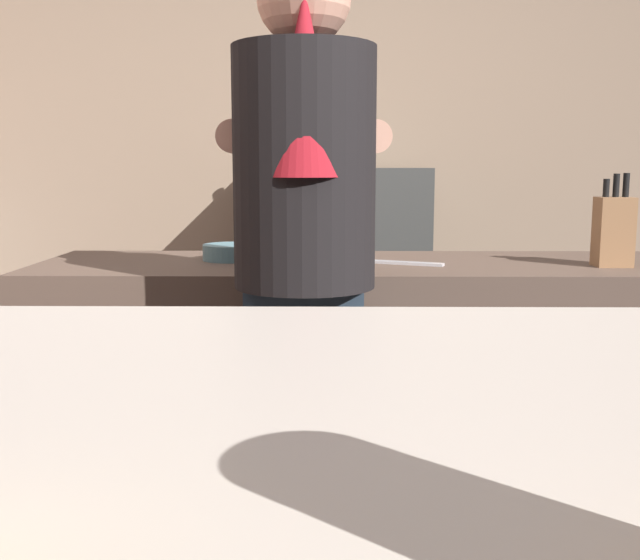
{
  "coord_description": "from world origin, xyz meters",
  "views": [
    {
      "loc": [
        0.18,
        -1.44,
        1.19
      ],
      "look_at": [
        0.17,
        -0.75,
        1.08
      ],
      "focal_mm": 41.56,
      "sensor_mm": 36.0,
      "label": 1
    }
  ],
  "objects_px": {
    "mixing_bowl": "(232,252)",
    "bartender": "(305,256)",
    "chefs_knife": "(403,263)",
    "bottle_vinegar": "(325,151)",
    "knife_block": "(614,230)",
    "bottle_hot_sauce": "(290,147)"
  },
  "relations": [
    {
      "from": "bartender",
      "to": "mixing_bowl",
      "type": "distance_m",
      "value": 0.56
    },
    {
      "from": "bartender",
      "to": "bottle_hot_sauce",
      "type": "height_order",
      "value": "bartender"
    },
    {
      "from": "mixing_bowl",
      "to": "bottle_vinegar",
      "type": "xyz_separation_m",
      "value": [
        0.28,
        1.07,
        0.33
      ]
    },
    {
      "from": "bartender",
      "to": "knife_block",
      "type": "bearing_deg",
      "value": -69.89
    },
    {
      "from": "chefs_knife",
      "to": "bottle_hot_sauce",
      "type": "distance_m",
      "value": 1.22
    },
    {
      "from": "knife_block",
      "to": "chefs_knife",
      "type": "bearing_deg",
      "value": 176.42
    },
    {
      "from": "knife_block",
      "to": "chefs_knife",
      "type": "xyz_separation_m",
      "value": [
        -0.6,
        0.04,
        -0.1
      ]
    },
    {
      "from": "knife_block",
      "to": "chefs_knife",
      "type": "distance_m",
      "value": 0.61
    },
    {
      "from": "knife_block",
      "to": "bottle_vinegar",
      "type": "relative_size",
      "value": 1.36
    },
    {
      "from": "bottle_vinegar",
      "to": "bottle_hot_sauce",
      "type": "xyz_separation_m",
      "value": [
        -0.15,
        -0.07,
        0.01
      ]
    },
    {
      "from": "knife_block",
      "to": "mixing_bowl",
      "type": "bearing_deg",
      "value": 173.18
    },
    {
      "from": "bartender",
      "to": "bottle_hot_sauce",
      "type": "xyz_separation_m",
      "value": [
        -0.11,
        1.5,
        0.3
      ]
    },
    {
      "from": "chefs_knife",
      "to": "bottle_vinegar",
      "type": "height_order",
      "value": "bottle_vinegar"
    },
    {
      "from": "chefs_knife",
      "to": "bottle_hot_sauce",
      "type": "bearing_deg",
      "value": 131.01
    },
    {
      "from": "knife_block",
      "to": "bottle_vinegar",
      "type": "distance_m",
      "value": 1.49
    },
    {
      "from": "mixing_bowl",
      "to": "chefs_knife",
      "type": "distance_m",
      "value": 0.53
    },
    {
      "from": "bartender",
      "to": "mixing_bowl",
      "type": "xyz_separation_m",
      "value": [
        -0.24,
        0.5,
        -0.05
      ]
    },
    {
      "from": "mixing_bowl",
      "to": "bottle_hot_sauce",
      "type": "height_order",
      "value": "bottle_hot_sauce"
    },
    {
      "from": "mixing_bowl",
      "to": "bottle_vinegar",
      "type": "bearing_deg",
      "value": 75.3
    },
    {
      "from": "mixing_bowl",
      "to": "bartender",
      "type": "bearing_deg",
      "value": -64.13
    },
    {
      "from": "knife_block",
      "to": "bottle_hot_sauce",
      "type": "xyz_separation_m",
      "value": [
        -0.99,
        1.14,
        0.26
      ]
    },
    {
      "from": "bartender",
      "to": "chefs_knife",
      "type": "height_order",
      "value": "bartender"
    }
  ]
}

